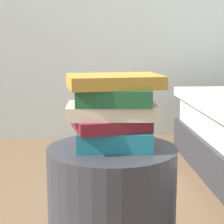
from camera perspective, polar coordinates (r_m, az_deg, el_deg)
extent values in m
cylinder|color=#333338|center=(1.39, 0.00, -14.20)|extent=(0.43, 0.43, 0.45)
cube|color=#1E727F|center=(1.30, 0.43, -3.87)|extent=(0.26, 0.20, 0.06)
cube|color=maroon|center=(1.29, -0.22, -1.63)|extent=(0.25, 0.21, 0.04)
cube|color=beige|center=(1.28, 0.16, 0.17)|extent=(0.30, 0.21, 0.04)
cube|color=#1E512D|center=(1.28, 0.26, 2.33)|extent=(0.26, 0.22, 0.05)
cube|color=#B7842D|center=(1.28, 0.34, 4.46)|extent=(0.31, 0.22, 0.04)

